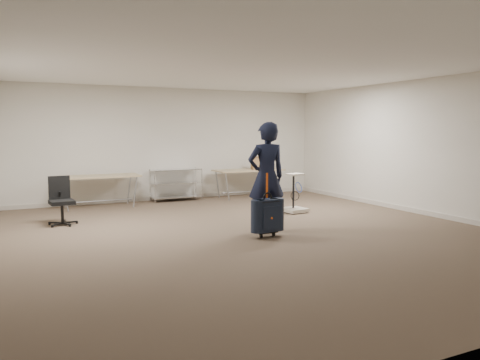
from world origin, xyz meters
TOP-DOWN VIEW (x-y plane):
  - ground at (0.00, 0.00)m, footprint 9.00×9.00m
  - room_shell at (0.00, 1.38)m, footprint 8.00×9.00m
  - folding_table_left at (-1.90, 3.95)m, footprint 1.80×0.75m
  - folding_table_right at (1.90, 3.95)m, footprint 1.80×0.75m
  - wire_shelf at (0.00, 4.20)m, footprint 1.22×0.47m
  - person at (0.31, 0.16)m, footprint 0.71×0.49m
  - suitcase at (0.06, -0.32)m, footprint 0.40×0.25m
  - office_chair at (-2.85, 2.25)m, footprint 0.54×0.54m
  - equipment_cart at (1.74, 1.47)m, footprint 0.50×0.50m
  - cardboard_box at (2.20, 3.86)m, footprint 0.51×0.43m

SIDE VIEW (x-z plane):
  - ground at x=0.00m, z-range 0.00..0.00m
  - room_shell at x=0.00m, z-range -4.45..4.55m
  - equipment_cart at x=1.74m, z-range -0.20..0.64m
  - office_chair at x=-2.85m, z-range -0.18..0.72m
  - suitcase at x=0.06m, z-range -0.17..0.89m
  - wire_shelf at x=0.00m, z-range 0.04..0.84m
  - folding_table_left at x=-1.90m, z-range 0.31..1.04m
  - folding_table_right at x=1.90m, z-range 0.31..1.04m
  - cardboard_box at x=2.20m, z-range 0.73..1.06m
  - person at x=0.31m, z-range 0.00..1.89m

